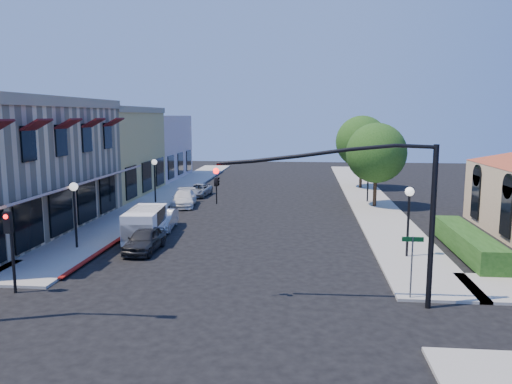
# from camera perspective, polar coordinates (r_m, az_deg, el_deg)

# --- Properties ---
(ground) EXTENTS (120.00, 120.00, 0.00)m
(ground) POSITION_cam_1_polar(r_m,az_deg,el_deg) (18.25, -5.78, -13.85)
(ground) COLOR black
(ground) RESTS_ON ground
(sidewalk_left) EXTENTS (3.50, 50.00, 0.12)m
(sidewalk_left) POSITION_cam_1_polar(r_m,az_deg,el_deg) (45.71, -9.88, -0.14)
(sidewalk_left) COLOR #9C9A8E
(sidewalk_left) RESTS_ON ground
(sidewalk_right) EXTENTS (3.50, 50.00, 0.12)m
(sidewalk_right) POSITION_cam_1_polar(r_m,az_deg,el_deg) (44.38, 12.45, -0.48)
(sidewalk_right) COLOR #9C9A8E
(sidewalk_right) RESTS_ON ground
(curb_red_strip) EXTENTS (0.25, 10.00, 0.06)m
(curb_red_strip) POSITION_cam_1_polar(r_m,az_deg,el_deg) (27.50, -16.73, -6.39)
(curb_red_strip) COLOR maroon
(curb_red_strip) RESTS_ON ground
(yellow_stucco_building) EXTENTS (10.00, 12.00, 7.60)m
(yellow_stucco_building) POSITION_cam_1_polar(r_m,az_deg,el_deg) (46.64, -18.38, 4.35)
(yellow_stucco_building) COLOR tan
(yellow_stucco_building) RESTS_ON ground
(pink_stucco_building) EXTENTS (10.00, 12.00, 7.00)m
(pink_stucco_building) POSITION_cam_1_polar(r_m,az_deg,el_deg) (57.81, -13.54, 5.01)
(pink_stucco_building) COLOR beige
(pink_stucco_building) RESTS_ON ground
(hedge) EXTENTS (1.40, 8.00, 1.10)m
(hedge) POSITION_cam_1_polar(r_m,az_deg,el_deg) (27.72, 22.96, -6.60)
(hedge) COLOR #1C4413
(hedge) RESTS_ON ground
(street_tree_a) EXTENTS (4.56, 4.56, 6.48)m
(street_tree_a) POSITION_cam_1_polar(r_m,az_deg,el_deg) (38.98, 13.58, 4.36)
(street_tree_a) COLOR #322014
(street_tree_a) RESTS_ON ground
(street_tree_b) EXTENTS (4.94, 4.94, 7.02)m
(street_tree_b) POSITION_cam_1_polar(r_m,az_deg,el_deg) (48.87, 12.00, 5.66)
(street_tree_b) COLOR #322014
(street_tree_b) RESTS_ON ground
(signal_mast_arm) EXTENTS (8.01, 0.39, 6.00)m
(signal_mast_arm) POSITION_cam_1_polar(r_m,az_deg,el_deg) (18.40, 13.16, -0.59)
(signal_mast_arm) COLOR black
(signal_mast_arm) RESTS_ON ground
(secondary_signal) EXTENTS (0.28, 0.42, 3.32)m
(secondary_signal) POSITION_cam_1_polar(r_m,az_deg,el_deg) (21.76, -26.30, -4.61)
(secondary_signal) COLOR black
(secondary_signal) RESTS_ON ground
(street_name_sign) EXTENTS (0.80, 0.06, 2.50)m
(street_name_sign) POSITION_cam_1_polar(r_m,az_deg,el_deg) (19.87, 17.40, -7.14)
(street_name_sign) COLOR #595B5E
(street_name_sign) RESTS_ON ground
(lamppost_left_near) EXTENTS (0.44, 0.44, 3.57)m
(lamppost_left_near) POSITION_cam_1_polar(r_m,az_deg,el_deg) (27.59, -20.06, -0.69)
(lamppost_left_near) COLOR black
(lamppost_left_near) RESTS_ON ground
(lamppost_left_far) EXTENTS (0.44, 0.44, 3.57)m
(lamppost_left_far) POSITION_cam_1_polar(r_m,az_deg,el_deg) (40.54, -11.52, 2.51)
(lamppost_left_far) COLOR black
(lamppost_left_far) RESTS_ON ground
(lamppost_right_near) EXTENTS (0.44, 0.44, 3.57)m
(lamppost_right_near) POSITION_cam_1_polar(r_m,az_deg,el_deg) (25.39, 17.09, -1.32)
(lamppost_right_near) COLOR black
(lamppost_right_near) RESTS_ON ground
(lamppost_right_far) EXTENTS (0.44, 0.44, 3.57)m
(lamppost_right_far) POSITION_cam_1_polar(r_m,az_deg,el_deg) (41.05, 12.72, 2.55)
(lamppost_right_far) COLOR black
(lamppost_right_far) RESTS_ON ground
(white_van) EXTENTS (2.05, 4.14, 1.78)m
(white_van) POSITION_cam_1_polar(r_m,az_deg,el_deg) (28.83, -12.54, -3.43)
(white_van) COLOR white
(white_van) RESTS_ON ground
(parked_car_a) EXTENTS (1.55, 3.69, 1.25)m
(parked_car_a) POSITION_cam_1_polar(r_m,az_deg,el_deg) (26.61, -12.60, -5.34)
(parked_car_a) COLOR #222325
(parked_car_a) RESTS_ON ground
(parked_car_b) EXTENTS (1.60, 3.85, 1.24)m
(parked_car_b) POSITION_cam_1_polar(r_m,az_deg,el_deg) (31.42, -10.57, -3.14)
(parked_car_b) COLOR #ACAFB1
(parked_car_b) RESTS_ON ground
(parked_car_c) EXTENTS (2.26, 4.43, 1.23)m
(parked_car_c) POSITION_cam_1_polar(r_m,az_deg,el_deg) (39.18, -8.25, -0.74)
(parked_car_c) COLOR white
(parked_car_c) RESTS_ON ground
(parked_car_d) EXTENTS (2.08, 3.94, 1.06)m
(parked_car_d) POSITION_cam_1_polar(r_m,az_deg,el_deg) (43.99, -6.62, 0.21)
(parked_car_d) COLOR #97999B
(parked_car_d) RESTS_ON ground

